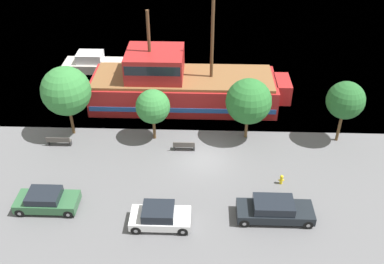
{
  "coord_description": "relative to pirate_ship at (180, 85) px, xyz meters",
  "views": [
    {
      "loc": [
        -0.05,
        -26.21,
        20.84
      ],
      "look_at": [
        -1.0,
        2.0,
        1.2
      ],
      "focal_mm": 40.0,
      "sensor_mm": 36.0,
      "label": 1
    }
  ],
  "objects": [
    {
      "name": "ground_plane",
      "position": [
        2.29,
        -8.49,
        -1.89
      ],
      "size": [
        160.0,
        160.0,
        0.0
      ],
      "primitive_type": "plane",
      "color": "#5B5B5E"
    },
    {
      "name": "pirate_ship",
      "position": [
        0.0,
        0.0,
        0.0
      ],
      "size": [
        18.16,
        5.64,
        10.0
      ],
      "color": "#A31E1E",
      "rests_on": "water_surface"
    },
    {
      "name": "moored_boat_dockside",
      "position": [
        -9.65,
        6.72,
        -1.17
      ],
      "size": [
        6.65,
        2.57,
        1.95
      ],
      "color": "#B7B2A8",
      "rests_on": "water_surface"
    },
    {
      "name": "parked_car_curb_front",
      "position": [
        6.95,
        -14.53,
        -1.16
      ],
      "size": [
        5.0,
        1.93,
        1.48
      ],
      "color": "black",
      "rests_on": "ground_plane"
    },
    {
      "name": "parked_car_curb_mid",
      "position": [
        -0.49,
        -15.35,
        -1.18
      ],
      "size": [
        3.89,
        1.97,
        1.45
      ],
      "color": "white",
      "rests_on": "ground_plane"
    },
    {
      "name": "parked_car_curb_rear",
      "position": [
        -8.24,
        -14.12,
        -1.2
      ],
      "size": [
        4.14,
        1.93,
        1.37
      ],
      "color": "#2D5B38",
      "rests_on": "ground_plane"
    },
    {
      "name": "fire_hydrant",
      "position": [
        7.91,
        -11.1,
        -1.48
      ],
      "size": [
        0.42,
        0.25,
        0.76
      ],
      "color": "yellow",
      "rests_on": "ground_plane"
    },
    {
      "name": "bench_promenade_east",
      "position": [
        -9.53,
        -7.04,
        -1.44
      ],
      "size": [
        1.94,
        0.45,
        0.85
      ],
      "color": "#4C4742",
      "rests_on": "ground_plane"
    },
    {
      "name": "bench_promenade_west",
      "position": [
        0.67,
        -7.34,
        -1.45
      ],
      "size": [
        1.74,
        0.45,
        0.85
      ],
      "color": "#4C4742",
      "rests_on": "ground_plane"
    },
    {
      "name": "tree_row_east",
      "position": [
        -8.82,
        -5.23,
        2.18
      ],
      "size": [
        3.98,
        3.98,
        6.06
      ],
      "color": "brown",
      "rests_on": "ground_plane"
    },
    {
      "name": "tree_row_mideast",
      "position": [
        -1.86,
        -5.73,
        1.18
      ],
      "size": [
        2.77,
        2.77,
        4.46
      ],
      "color": "brown",
      "rests_on": "ground_plane"
    },
    {
      "name": "tree_row_midwest",
      "position": [
        5.75,
        -5.31,
        1.56
      ],
      "size": [
        3.69,
        3.69,
        5.3
      ],
      "color": "brown",
      "rests_on": "ground_plane"
    },
    {
      "name": "tree_row_west",
      "position": [
        13.27,
        -5.5,
        1.92
      ],
      "size": [
        3.0,
        3.0,
        5.32
      ],
      "color": "brown",
      "rests_on": "ground_plane"
    }
  ]
}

